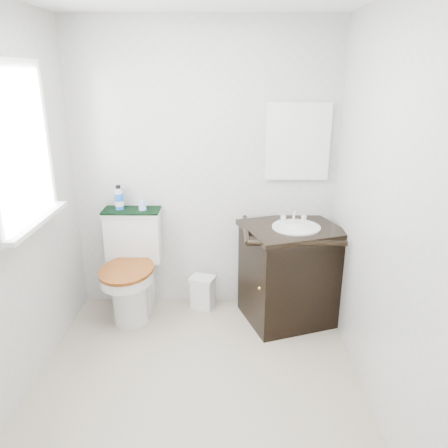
{
  "coord_description": "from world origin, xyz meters",
  "views": [
    {
      "loc": [
        0.21,
        -2.37,
        1.98
      ],
      "look_at": [
        0.17,
        0.75,
        0.89
      ],
      "focal_mm": 35.0,
      "sensor_mm": 36.0,
      "label": 1
    }
  ],
  "objects_px": {
    "toilet": "(132,272)",
    "trash_bin": "(203,292)",
    "mouthwash_bottle": "(119,198)",
    "vanity": "(290,271)",
    "cup": "(142,205)"
  },
  "relations": [
    {
      "from": "trash_bin",
      "to": "mouthwash_bottle",
      "type": "distance_m",
      "value": 1.09
    },
    {
      "from": "toilet",
      "to": "mouthwash_bottle",
      "type": "distance_m",
      "value": 0.63
    },
    {
      "from": "vanity",
      "to": "mouthwash_bottle",
      "type": "bearing_deg",
      "value": 172.12
    },
    {
      "from": "toilet",
      "to": "vanity",
      "type": "bearing_deg",
      "value": -2.61
    },
    {
      "from": "trash_bin",
      "to": "cup",
      "type": "xyz_separation_m",
      "value": [
        -0.49,
        0.02,
        0.79
      ]
    },
    {
      "from": "vanity",
      "to": "trash_bin",
      "type": "distance_m",
      "value": 0.8
    },
    {
      "from": "vanity",
      "to": "cup",
      "type": "height_order",
      "value": "cup"
    },
    {
      "from": "toilet",
      "to": "trash_bin",
      "type": "distance_m",
      "value": 0.64
    },
    {
      "from": "mouthwash_bottle",
      "to": "toilet",
      "type": "bearing_deg",
      "value": -54.35
    },
    {
      "from": "vanity",
      "to": "cup",
      "type": "distance_m",
      "value": 1.33
    },
    {
      "from": "toilet",
      "to": "vanity",
      "type": "xyz_separation_m",
      "value": [
        1.32,
        -0.06,
        0.05
      ]
    },
    {
      "from": "vanity",
      "to": "mouthwash_bottle",
      "type": "distance_m",
      "value": 1.53
    },
    {
      "from": "trash_bin",
      "to": "mouthwash_bottle",
      "type": "height_order",
      "value": "mouthwash_bottle"
    },
    {
      "from": "toilet",
      "to": "trash_bin",
      "type": "bearing_deg",
      "value": 9.08
    },
    {
      "from": "trash_bin",
      "to": "toilet",
      "type": "bearing_deg",
      "value": -170.92
    }
  ]
}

